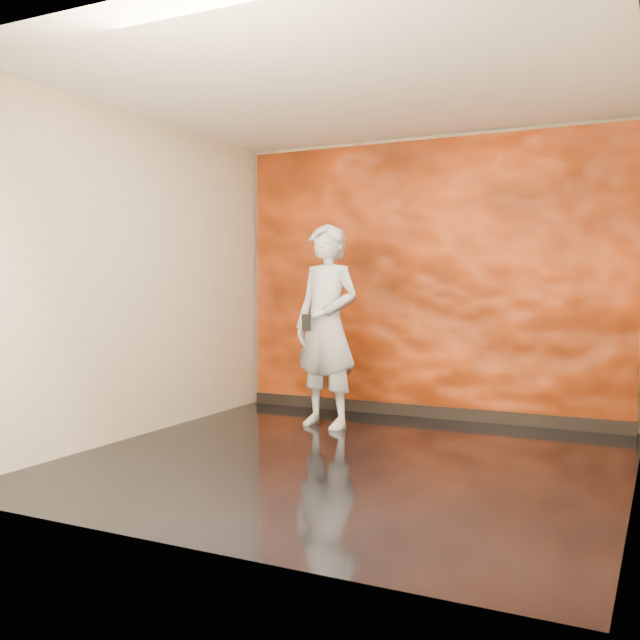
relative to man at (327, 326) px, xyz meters
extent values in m
cube|color=black|center=(0.68, -1.07, -0.95)|extent=(4.00, 4.00, 0.01)
cube|color=beige|center=(0.68, 0.93, 0.46)|extent=(4.00, 0.02, 2.80)
cube|color=beige|center=(0.68, -3.07, 0.46)|extent=(4.00, 0.02, 2.80)
cube|color=beige|center=(-1.32, -1.07, 0.46)|extent=(0.02, 4.00, 2.80)
cube|color=beige|center=(2.68, -1.07, 0.46)|extent=(0.02, 4.00, 2.80)
cube|color=white|center=(0.68, -1.07, 1.86)|extent=(4.00, 4.00, 0.01)
cube|color=#FF5213|center=(0.68, 0.89, 0.44)|extent=(3.90, 0.06, 2.75)
cube|color=black|center=(0.68, 0.85, -0.88)|extent=(3.90, 0.04, 0.12)
imported|color=#A6ADB7|center=(0.00, 0.00, 0.00)|extent=(0.78, 0.60, 1.89)
cube|color=black|center=(-0.07, -0.27, 0.04)|extent=(0.08, 0.05, 0.15)
camera|label=1|loc=(2.86, -5.95, 0.40)|focal=40.00mm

